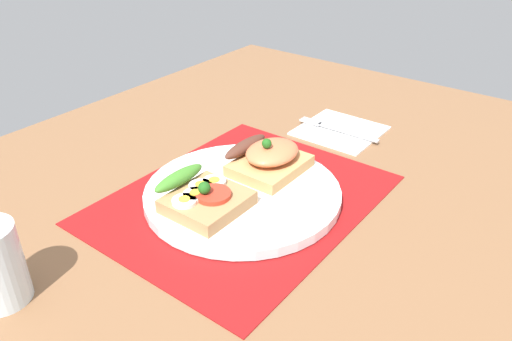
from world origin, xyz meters
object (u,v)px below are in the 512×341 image
Objects in this scene: sandwich_egg_tomato at (202,197)px; fork at (336,129)px; sandwich_salmon at (270,158)px; napkin at (338,129)px; plate at (243,193)px.

sandwich_egg_tomato reaches higher than fork.
sandwich_egg_tomato is 0.98× the size of sandwich_salmon.
sandwich_salmon is (12.67, -1.37, 0.51)cm from sandwich_egg_tomato.
sandwich_egg_tomato is at bearing 177.98° from fork.
fork reaches higher than napkin.
sandwich_salmon is (6.45, 0.15, 2.60)cm from plate.
plate is at bearing -179.34° from napkin.
sandwich_egg_tomato is 0.69× the size of fork.
plate is at bearing -179.17° from fork.
sandwich_salmon is 0.80× the size of napkin.
sandwich_salmon reaches higher than plate.
plate is 2.58× the size of sandwich_egg_tomato.
plate is 6.74cm from sandwich_egg_tomato.
napkin is at bearing -4.23° from fork.
fork is (32.37, -1.14, -2.33)cm from sandwich_egg_tomato.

